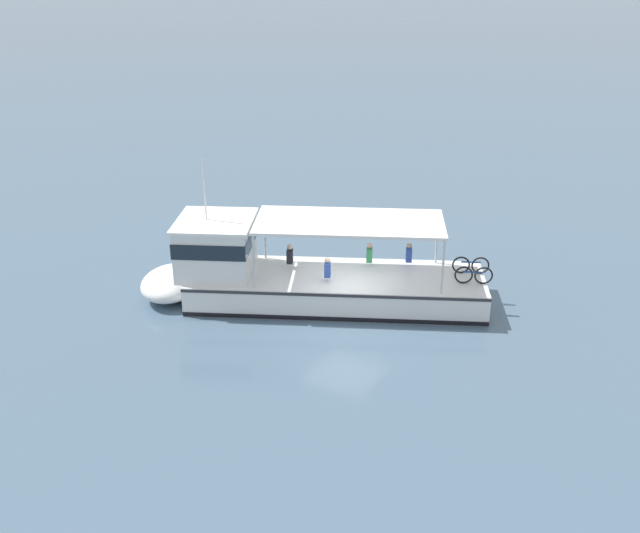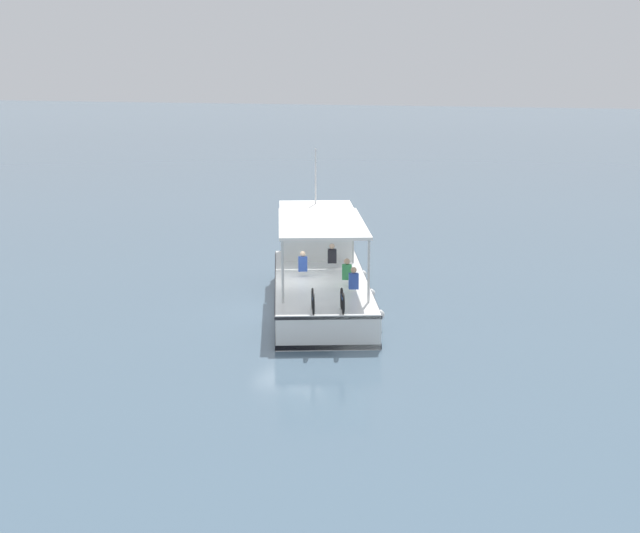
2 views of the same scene
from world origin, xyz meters
name	(u,v)px [view 2 (image 2 of 2)]	position (x,y,z in m)	size (l,w,h in m)	color
ground_plane	(294,311)	(0.00, 0.00, 0.00)	(400.00, 400.00, 0.00)	slate
ferry_main	(319,271)	(-0.06, -2.25, 1.02)	(8.03, 12.86, 5.32)	white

